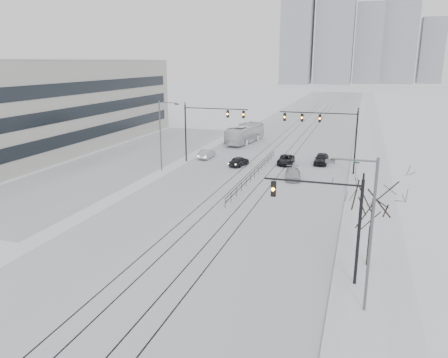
% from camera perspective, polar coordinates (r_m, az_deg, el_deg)
% --- Properties ---
extents(ground, '(500.00, 500.00, 0.00)m').
position_cam_1_polar(ground, '(27.43, -11.62, -15.46)').
color(ground, white).
rests_on(ground, ground).
extents(road, '(22.00, 260.00, 0.02)m').
position_cam_1_polar(road, '(82.46, 8.98, 5.32)').
color(road, silver).
rests_on(road, ground).
extents(sidewalk_east, '(5.00, 260.00, 0.16)m').
position_cam_1_polar(sidewalk_east, '(81.57, 18.42, 4.67)').
color(sidewalk_east, white).
rests_on(sidewalk_east, ground).
extents(curb, '(0.10, 260.00, 0.12)m').
position_cam_1_polar(curb, '(81.57, 16.70, 4.80)').
color(curb, gray).
rests_on(curb, ground).
extents(parking_strip, '(14.00, 60.00, 0.03)m').
position_cam_1_polar(parking_strip, '(65.47, -12.18, 2.63)').
color(parking_strip, silver).
rests_on(parking_strip, ground).
extents(tram_rails, '(5.30, 180.00, 0.01)m').
position_cam_1_polar(tram_rails, '(63.11, 6.17, 2.43)').
color(tram_rails, black).
rests_on(tram_rails, ground).
extents(office_building, '(20.20, 62.20, 14.11)m').
position_cam_1_polar(office_building, '(74.94, -24.67, 8.61)').
color(office_building, beige).
rests_on(office_building, ground).
extents(skyline, '(96.00, 48.00, 72.00)m').
position_cam_1_polar(skyline, '(294.58, 17.05, 17.80)').
color(skyline, '#9397A1').
rests_on(skyline, ground).
extents(traffic_mast_near, '(6.10, 0.37, 7.00)m').
position_cam_1_polar(traffic_mast_near, '(27.99, 14.05, -4.65)').
color(traffic_mast_near, black).
rests_on(traffic_mast_near, ground).
extents(traffic_mast_ne, '(9.60, 0.37, 8.00)m').
position_cam_1_polar(traffic_mast_ne, '(56.10, 13.52, 6.47)').
color(traffic_mast_ne, black).
rests_on(traffic_mast_ne, ground).
extents(traffic_mast_nw, '(9.10, 0.37, 8.00)m').
position_cam_1_polar(traffic_mast_nw, '(60.59, -2.44, 7.31)').
color(traffic_mast_nw, black).
rests_on(traffic_mast_nw, ground).
extents(street_light_east, '(2.73, 0.25, 9.00)m').
position_cam_1_polar(street_light_east, '(24.94, 18.06, -5.85)').
color(street_light_east, '#595B60').
rests_on(street_light_east, ground).
extents(street_light_west, '(2.73, 0.25, 9.00)m').
position_cam_1_polar(street_light_west, '(56.58, -8.05, 6.24)').
color(street_light_west, '#595B60').
rests_on(street_light_west, ground).
extents(bare_tree, '(4.40, 4.40, 6.10)m').
position_cam_1_polar(bare_tree, '(30.86, 18.90, -3.31)').
color(bare_tree, black).
rests_on(bare_tree, ground).
extents(median_fence, '(0.06, 24.00, 1.00)m').
position_cam_1_polar(median_fence, '(53.49, 4.02, 0.72)').
color(median_fence, black).
rests_on(median_fence, ground).
extents(street_sign, '(0.70, 0.06, 2.40)m').
position_cam_1_polar(street_sign, '(53.80, 16.86, 1.36)').
color(street_sign, '#595B60').
rests_on(street_sign, ground).
extents(sedan_sb_inner, '(2.27, 4.13, 1.33)m').
position_cam_1_polar(sedan_sb_inner, '(59.42, 1.97, 2.35)').
color(sedan_sb_inner, black).
rests_on(sedan_sb_inner, ground).
extents(sedan_sb_outer, '(1.46, 4.10, 1.35)m').
position_cam_1_polar(sedan_sb_outer, '(64.10, -2.27, 3.30)').
color(sedan_sb_outer, '#ADB1B5').
rests_on(sedan_sb_outer, ground).
extents(sedan_nb_front, '(2.31, 4.63, 1.26)m').
position_cam_1_polar(sedan_nb_front, '(60.94, 8.09, 2.49)').
color(sedan_nb_front, black).
rests_on(sedan_nb_front, ground).
extents(sedan_nb_right, '(2.46, 4.60, 1.27)m').
position_cam_1_polar(sedan_nb_right, '(53.37, 8.99, 0.65)').
color(sedan_nb_right, '#B3B6BC').
rests_on(sedan_nb_right, ground).
extents(sedan_nb_far, '(1.86, 4.47, 1.51)m').
position_cam_1_polar(sedan_nb_far, '(61.84, 12.59, 2.58)').
color(sedan_nb_far, black).
rests_on(sedan_nb_far, ground).
extents(box_truck, '(4.28, 11.76, 3.20)m').
position_cam_1_polar(box_truck, '(76.33, 2.76, 5.92)').
color(box_truck, white).
rests_on(box_truck, ground).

